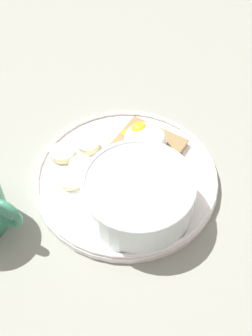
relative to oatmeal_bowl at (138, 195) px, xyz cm
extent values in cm
cube|color=gray|center=(-3.10, 4.20, -4.79)|extent=(120.00, 120.00, 2.00)
cylinder|color=white|center=(-3.10, 4.20, -3.29)|extent=(25.06, 25.06, 1.00)
torus|color=white|center=(-3.10, 4.20, -2.49)|extent=(24.86, 24.86, 0.60)
cylinder|color=white|center=(0.00, 0.00, -0.14)|extent=(13.99, 13.99, 5.28)
torus|color=white|center=(0.00, 0.00, 2.50)|extent=(14.19, 14.19, 0.60)
cylinder|color=beige|center=(0.00, 0.00, -0.58)|extent=(12.59, 12.59, 4.01)
ellipsoid|color=beige|center=(0.00, 0.00, 1.22)|extent=(11.97, 11.97, 1.20)
ellipsoid|color=#9A684E|center=(0.90, -3.35, 1.47)|extent=(0.91, 1.25, 0.50)
ellipsoid|color=tan|center=(-1.69, -2.65, 1.48)|extent=(1.06, 1.36, 0.52)
ellipsoid|color=#C3AF90|center=(-0.66, 0.47, 1.51)|extent=(1.23, 1.55, 0.58)
ellipsoid|color=#9D6F51|center=(0.96, -2.40, 1.51)|extent=(1.56, 1.55, 0.57)
ellipsoid|color=tan|center=(0.31, 2.04, 1.57)|extent=(1.85, 1.47, 0.69)
ellipsoid|color=tan|center=(-0.83, 0.45, 1.52)|extent=(1.46, 0.97, 0.61)
ellipsoid|color=#9D6650|center=(1.35, -2.18, 1.53)|extent=(1.46, 1.72, 0.63)
cube|color=olive|center=(-2.03, 9.23, -1.87)|extent=(11.00, 11.00, 0.30)
cube|color=tan|center=(-2.03, 9.23, -2.28)|extent=(10.79, 10.79, 1.02)
ellipsoid|color=white|center=(-2.03, 9.23, 0.02)|extent=(5.88, 5.54, 3.59)
sphere|color=#F8AE1D|center=(-3.07, 9.74, 0.88)|extent=(2.47, 2.47, 2.47)
ellipsoid|color=#F8AE1D|center=(-5.36, 10.85, -1.57)|extent=(1.89, 1.74, 0.36)
cylinder|color=#F4EBBF|center=(-9.56, 3.69, -2.14)|extent=(3.31, 3.20, 1.48)
cylinder|color=#BEB795|center=(-9.56, 3.69, -1.60)|extent=(0.59, 0.58, 0.19)
cylinder|color=beige|center=(-12.84, 4.89, -2.26)|extent=(3.85, 3.91, 1.20)
cylinder|color=#B9AE87|center=(-12.84, 4.89, -1.80)|extent=(0.69, 0.70, 0.17)
cylinder|color=#F6EAB4|center=(-9.79, 0.92, -2.10)|extent=(4.58, 4.54, 1.58)
cylinder|color=#C0B68D|center=(-9.79, 0.92, -1.53)|extent=(0.81, 0.81, 0.20)
cylinder|color=#F1EBB9|center=(-9.88, 7.41, -2.14)|extent=(4.29, 4.29, 1.39)
cylinder|color=#BCB790|center=(-9.88, 7.41, -1.53)|extent=(0.77, 0.77, 0.15)
torus|color=#377D5E|center=(-13.97, -8.51, 1.23)|extent=(5.07, 1.34, 5.01)
camera|label=1|loc=(9.69, -32.37, 47.69)|focal=50.00mm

